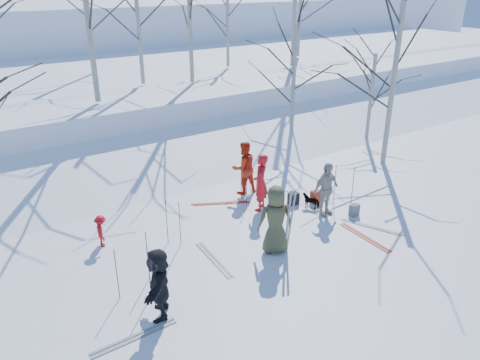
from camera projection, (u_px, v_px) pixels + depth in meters
ground at (269, 238)px, 13.54m from camera, size 120.00×120.00×0.00m
snow_ramp at (164, 161)px, 18.80m from camera, size 70.00×9.49×4.12m
snow_plateau at (85, 92)px, 26.06m from camera, size 70.00×18.00×2.20m
far_hill at (12, 36)px, 41.62m from camera, size 90.00×30.00×6.00m
skier_olive_center at (275, 220)px, 12.54m from camera, size 1.12×0.94×1.95m
skier_red_north at (261, 182)px, 14.87m from camera, size 0.82×0.79×1.89m
skier_redor_behind at (244, 168)px, 16.04m from camera, size 0.96×0.78×1.86m
skier_red_seated at (101, 231)px, 12.99m from camera, size 0.48×0.67×0.94m
skier_cream_east at (326, 189)px, 14.57m from camera, size 1.04×0.48×1.74m
skier_grey_west at (159, 283)px, 10.17m from camera, size 1.19×1.61×1.68m
dog at (311, 200)px, 15.26m from camera, size 0.57×0.61×0.49m
upright_ski_left at (288, 222)px, 12.49m from camera, size 0.09×0.16×1.90m
upright_ski_right at (291, 221)px, 12.54m from camera, size 0.13×0.23×1.89m
ski_pair_a at (372, 227)px, 14.13m from camera, size 1.59×2.05×0.02m
ski_pair_b at (134, 337)px, 9.82m from camera, size 0.28×1.91×0.02m
ski_pair_c at (221, 203)px, 15.61m from camera, size 1.72×2.06×0.02m
ski_pair_d at (365, 237)px, 13.58m from camera, size 0.36×1.92×0.02m
ski_pair_e at (214, 260)px, 12.51m from camera, size 0.45×1.93×0.02m
ski_pole_a at (281, 224)px, 12.93m from camera, size 0.02×0.02×1.34m
ski_pole_b at (353, 186)px, 15.28m from camera, size 0.02×0.02×1.34m
ski_pole_c at (149, 272)px, 10.85m from camera, size 0.02×0.02×1.34m
ski_pole_d at (335, 184)px, 15.46m from camera, size 0.02×0.02×1.34m
ski_pole_e at (167, 222)px, 13.07m from camera, size 0.02×0.02×1.34m
ski_pole_f at (117, 274)px, 10.77m from camera, size 0.02×0.02×1.34m
ski_pole_g at (247, 187)px, 15.24m from camera, size 0.02×0.02×1.34m
ski_pole_h at (241, 181)px, 15.66m from camera, size 0.02×0.02×1.34m
ski_pole_i at (180, 224)px, 12.97m from camera, size 0.02×0.02×1.34m
ski_pole_j at (147, 256)px, 11.48m from camera, size 0.02×0.02×1.34m
backpack_red at (316, 197)px, 15.60m from camera, size 0.32×0.22×0.42m
backpack_grey at (354, 210)px, 14.76m from camera, size 0.30×0.20×0.38m
backpack_dark at (293, 199)px, 15.49m from camera, size 0.34×0.24×0.40m
birch_plateau_a at (300, 8)px, 28.97m from camera, size 4.70×4.70×5.85m
birch_plateau_d at (88, 14)px, 24.36m from camera, size 4.71×4.71×5.87m
birch_plateau_e at (228, 25)px, 25.90m from camera, size 3.76×3.76×4.51m
birch_plateau_i at (190, 13)px, 21.57m from camera, size 5.04×5.04×6.35m
birch_plateau_k at (138, 21)px, 21.40m from camera, size 4.64×4.64×5.77m
birch_edge_b at (393, 84)px, 17.75m from camera, size 5.10×5.10×6.43m
birch_edge_c at (371, 98)px, 20.88m from camera, size 3.34×3.34×3.91m
birch_edge_e at (293, 86)px, 20.10m from camera, size 4.26×4.26×5.23m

